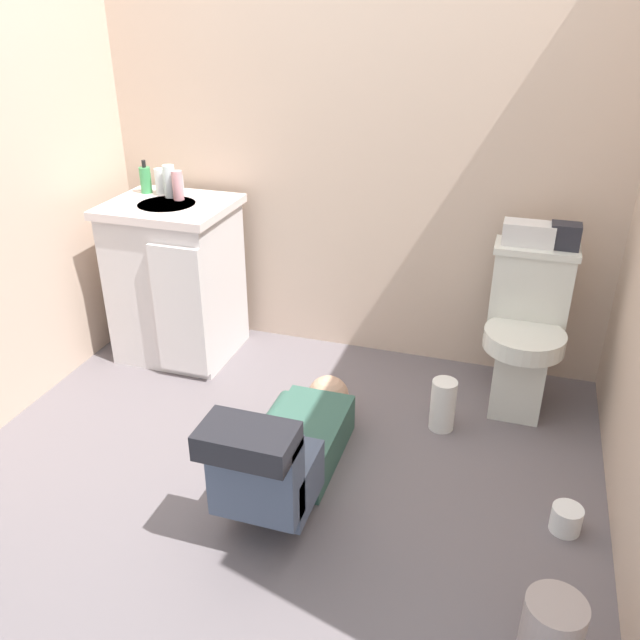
{
  "coord_description": "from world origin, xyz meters",
  "views": [
    {
      "loc": [
        0.82,
        -2.08,
        1.75
      ],
      "look_at": [
        0.03,
        0.38,
        0.45
      ],
      "focal_mm": 37.02,
      "sensor_mm": 36.0,
      "label": 1
    }
  ],
  "objects": [
    {
      "name": "bottle_clear",
      "position": [
        -0.87,
        0.75,
        0.9
      ],
      "size": [
        0.06,
        0.06,
        0.16
      ],
      "primitive_type": "cylinder",
      "color": "silver",
      "rests_on": "vanity_cabinet"
    },
    {
      "name": "faucet",
      "position": [
        -0.84,
        0.8,
        0.87
      ],
      "size": [
        0.02,
        0.02,
        0.1
      ],
      "primitive_type": "cylinder",
      "color": "silver",
      "rests_on": "vanity_cabinet"
    },
    {
      "name": "tissue_box",
      "position": [
        0.85,
        0.79,
        0.8
      ],
      "size": [
        0.22,
        0.11,
        0.1
      ],
      "primitive_type": "cube",
      "color": "silver",
      "rests_on": "toilet"
    },
    {
      "name": "ground_plane",
      "position": [
        0.0,
        0.0,
        -0.02
      ],
      "size": [
        3.04,
        2.97,
        0.04
      ],
      "primitive_type": "cube",
      "color": "slate"
    },
    {
      "name": "bottle_pink",
      "position": [
        -0.81,
        0.72,
        0.89
      ],
      "size": [
        0.05,
        0.05,
        0.14
      ],
      "primitive_type": "cylinder",
      "color": "#D4939A",
      "rests_on": "vanity_cabinet"
    },
    {
      "name": "bottle_white",
      "position": [
        -0.95,
        0.79,
        0.88
      ],
      "size": [
        0.06,
        0.06,
        0.13
      ],
      "primitive_type": "cylinder",
      "color": "silver",
      "rests_on": "vanity_cabinet"
    },
    {
      "name": "person_plumber",
      "position": [
        0.08,
        -0.19,
        0.18
      ],
      "size": [
        0.39,
        1.06,
        0.52
      ],
      "color": "#33594C",
      "rests_on": "ground_plane"
    },
    {
      "name": "wall_back",
      "position": [
        0.0,
        1.03,
        1.2
      ],
      "size": [
        2.7,
        0.08,
        2.4
      ],
      "primitive_type": "cube",
      "color": "#CCB09A",
      "rests_on": "ground_plane"
    },
    {
      "name": "trash_can",
      "position": [
        1.05,
        -0.69,
        0.12
      ],
      "size": [
        0.17,
        0.17,
        0.25
      ],
      "primitive_type": "cylinder",
      "color": "#9F8F8A",
      "rests_on": "ground_plane"
    },
    {
      "name": "vanity_cabinet",
      "position": [
        -0.83,
        0.66,
        0.42
      ],
      "size": [
        0.6,
        0.53,
        0.82
      ],
      "color": "silver",
      "rests_on": "ground_plane"
    },
    {
      "name": "soap_dispenser",
      "position": [
        -1.03,
        0.78,
        0.89
      ],
      "size": [
        0.06,
        0.06,
        0.17
      ],
      "color": "#409955",
      "rests_on": "vanity_cabinet"
    },
    {
      "name": "toilet",
      "position": [
        0.89,
        0.7,
        0.37
      ],
      "size": [
        0.36,
        0.46,
        0.75
      ],
      "color": "silver",
      "rests_on": "ground_plane"
    },
    {
      "name": "toiletry_bag",
      "position": [
        1.0,
        0.79,
        0.81
      ],
      "size": [
        0.12,
        0.09,
        0.11
      ],
      "primitive_type": "cube",
      "color": "#26262D",
      "rests_on": "toilet"
    },
    {
      "name": "paper_towel_roll",
      "position": [
        0.59,
        0.38,
        0.12
      ],
      "size": [
        0.11,
        0.11,
        0.24
      ],
      "primitive_type": "cylinder",
      "color": "white",
      "rests_on": "ground_plane"
    },
    {
      "name": "toilet_paper_roll",
      "position": [
        1.11,
        -0.11,
        0.05
      ],
      "size": [
        0.11,
        0.11,
        0.1
      ],
      "primitive_type": "cylinder",
      "color": "white",
      "rests_on": "ground_plane"
    }
  ]
}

